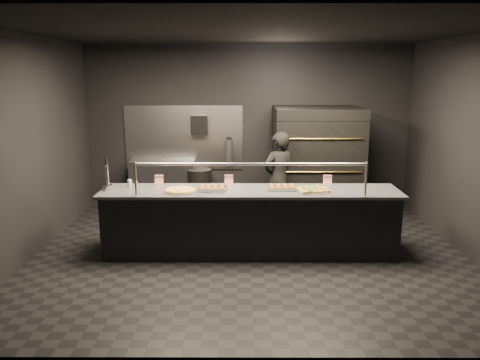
{
  "coord_description": "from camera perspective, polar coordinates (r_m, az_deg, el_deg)",
  "views": [
    {
      "loc": [
        -0.12,
        -6.22,
        2.49
      ],
      "look_at": [
        -0.14,
        0.2,
        1.01
      ],
      "focal_mm": 35.0,
      "sensor_mm": 36.0,
      "label": 1
    }
  ],
  "objects": [
    {
      "name": "condiment_jar",
      "position": [
        6.78,
        -13.05,
        -0.39
      ],
      "size": [
        0.15,
        0.06,
        0.1
      ],
      "color": "silver",
      "rests_on": "service_counter"
    },
    {
      "name": "square_pizza",
      "position": [
        6.44,
        8.85,
        -1.16
      ],
      "size": [
        0.48,
        0.48,
        0.05
      ],
      "color": "silver",
      "rests_on": "service_counter"
    },
    {
      "name": "round_pizza",
      "position": [
        6.38,
        -7.3,
        -1.26
      ],
      "size": [
        0.47,
        0.47,
        0.03
      ],
      "color": "silver",
      "rests_on": "service_counter"
    },
    {
      "name": "fire_extinguisher",
      "position": [
        8.75,
        -1.33,
        3.53
      ],
      "size": [
        0.14,
        0.14,
        0.51
      ],
      "color": "#B2B2B7",
      "rests_on": "room"
    },
    {
      "name": "beer_tap",
      "position": [
        6.63,
        -15.85,
        -0.01
      ],
      "size": [
        0.13,
        0.18,
        0.49
      ],
      "color": "silver",
      "rests_on": "service_counter"
    },
    {
      "name": "worker",
      "position": [
        7.67,
        4.72,
        0.08
      ],
      "size": [
        0.69,
        0.6,
        1.58
      ],
      "primitive_type": "imported",
      "rotation": [
        0.0,
        0.0,
        3.62
      ],
      "color": "black",
      "rests_on": "ground"
    },
    {
      "name": "room",
      "position": [
        6.35,
        1.05,
        3.94
      ],
      "size": [
        6.04,
        6.0,
        3.0
      ],
      "color": "black",
      "rests_on": "ground"
    },
    {
      "name": "service_counter",
      "position": [
        6.55,
        1.23,
        -5.08
      ],
      "size": [
        4.1,
        0.78,
        1.37
      ],
      "color": "black",
      "rests_on": "ground"
    },
    {
      "name": "tent_cards",
      "position": [
        6.67,
        -0.19,
        0.0
      ],
      "size": [
        2.53,
        0.04,
        0.15
      ],
      "color": "white",
      "rests_on": "service_counter"
    },
    {
      "name": "trash_bin",
      "position": [
        8.74,
        -4.95,
        -1.11
      ],
      "size": [
        0.45,
        0.45,
        0.75
      ],
      "primitive_type": "cylinder",
      "color": "black",
      "rests_on": "ground"
    },
    {
      "name": "slider_tray_b",
      "position": [
        6.48,
        5.13,
        -0.91
      ],
      "size": [
        0.41,
        0.3,
        0.06
      ],
      "color": "silver",
      "rests_on": "service_counter"
    },
    {
      "name": "prep_shelf",
      "position": [
        8.91,
        -9.39,
        -0.47
      ],
      "size": [
        1.2,
        0.35,
        0.9
      ],
      "primitive_type": "cube",
      "color": "#99999E",
      "rests_on": "ground"
    },
    {
      "name": "slider_tray_a",
      "position": [
        6.41,
        -3.45,
        -1.03
      ],
      "size": [
        0.44,
        0.35,
        0.06
      ],
      "color": "silver",
      "rests_on": "service_counter"
    },
    {
      "name": "towel_dispenser",
      "position": [
        8.7,
        -5.0,
        6.69
      ],
      "size": [
        0.3,
        0.2,
        0.35
      ],
      "primitive_type": "cube",
      "color": "black",
      "rests_on": "room"
    },
    {
      "name": "pizza_oven",
      "position": [
        8.37,
        9.26,
        2.29
      ],
      "size": [
        1.5,
        1.23,
        1.91
      ],
      "color": "black",
      "rests_on": "ground"
    }
  ]
}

